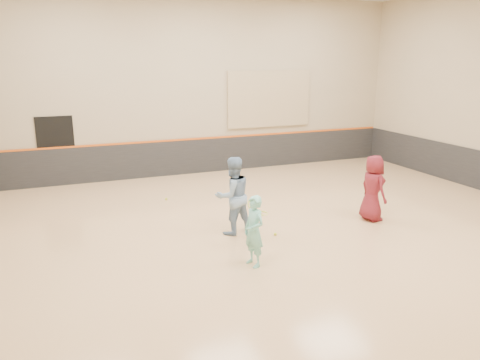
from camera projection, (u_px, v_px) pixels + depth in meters
name	position (u px, v px, depth m)	size (l,w,h in m)	color
room	(269.00, 196.00, 10.91)	(15.04, 12.04, 6.22)	tan
wainscot_back	(196.00, 156.00, 16.33)	(14.90, 0.04, 1.20)	#232326
accent_stripe	(195.00, 139.00, 16.16)	(14.90, 0.03, 0.06)	#D85914
acoustic_panel	(269.00, 99.00, 16.84)	(3.20, 0.08, 2.00)	tan
doorway	(57.00, 151.00, 14.59)	(1.10, 0.05, 2.20)	black
girl	(254.00, 231.00, 8.98)	(0.51, 0.34, 1.41)	#7CD7CB
instructor	(233.00, 196.00, 10.61)	(0.87, 0.68, 1.80)	#7D9DC2
young_man	(373.00, 188.00, 11.52)	(0.80, 0.52, 1.64)	maroon
held_racket	(253.00, 206.00, 10.60)	(0.38, 0.38, 0.50)	#9DCA2C
spare_racket	(263.00, 211.00, 12.15)	(0.62, 0.62, 0.14)	#C6EA33
ball_under_racket	(275.00, 234.00, 10.67)	(0.07, 0.07, 0.07)	yellow
ball_in_hand	(380.00, 183.00, 11.40)	(0.07, 0.07, 0.07)	#ACCB2F
ball_beside_spare	(166.00, 199.00, 13.33)	(0.07, 0.07, 0.07)	#CAE435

